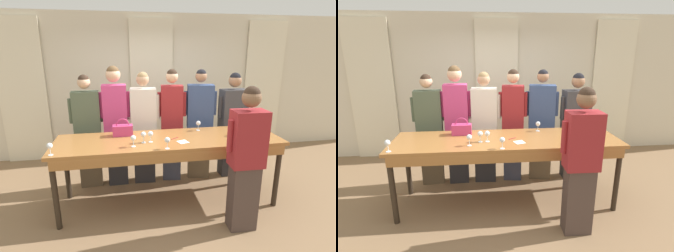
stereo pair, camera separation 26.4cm
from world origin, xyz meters
TOP-DOWN VIEW (x-y plane):
  - ground_plane at (0.00, 0.00)m, footprint 18.00×18.00m
  - wall_back at (0.00, 2.01)m, footprint 12.00×0.06m
  - curtain_panel_left at (-2.42, 1.95)m, footprint 0.84×0.03m
  - curtain_panel_center at (0.00, 1.95)m, footprint 0.84×0.03m
  - curtain_panel_right at (2.42, 1.95)m, footprint 0.84×0.03m
  - tasting_bar at (0.00, -0.03)m, footprint 3.02×0.86m
  - wine_bottle at (1.13, -0.20)m, footprint 0.07×0.07m
  - handbag at (-0.61, 0.24)m, footprint 0.27×0.13m
  - wine_glass_front_left at (1.22, -0.07)m, footprint 0.07×0.07m
  - wine_glass_front_mid at (0.95, -0.03)m, footprint 0.07×0.07m
  - wine_glass_front_right at (-0.09, -0.38)m, footprint 0.07×0.07m
  - wine_glass_center_left at (1.20, 0.20)m, footprint 0.07×0.07m
  - wine_glass_center_mid at (1.42, 0.31)m, footprint 0.07×0.07m
  - wine_glass_center_right at (-1.43, -0.34)m, footprint 0.07×0.07m
  - wine_glass_back_left at (1.25, 0.12)m, footprint 0.07×0.07m
  - wine_glass_back_mid at (1.30, 0.27)m, footprint 0.07×0.07m
  - wine_glass_back_right at (0.49, 0.29)m, footprint 0.07×0.07m
  - wine_glass_near_host at (-0.35, -0.11)m, footprint 0.07×0.07m
  - wine_glass_by_bottle at (-0.49, -0.23)m, footprint 0.07×0.07m
  - wine_glass_by_handbag at (-0.26, -0.10)m, footprint 0.07×0.07m
  - napkin at (0.15, -0.17)m, footprint 0.16×0.16m
  - pen at (0.07, -0.02)m, footprint 0.11×0.08m
  - guest_olive_jacket at (-1.14, 0.70)m, footprint 0.51×0.24m
  - guest_pink_top at (-0.72, 0.70)m, footprint 0.47×0.24m
  - guest_cream_sweater at (-0.28, 0.70)m, footprint 0.51×0.27m
  - guest_striped_shirt at (0.17, 0.70)m, footprint 0.46×0.25m
  - guest_navy_coat at (0.64, 0.70)m, footprint 0.53×0.28m
  - guest_beige_cap at (1.21, 0.70)m, footprint 0.54×0.27m
  - host_pouring at (0.77, -0.71)m, footprint 0.49×0.26m
  - potted_plant at (1.91, 1.67)m, footprint 0.30×0.30m

SIDE VIEW (x-z plane):
  - ground_plane at x=0.00m, z-range 0.00..0.00m
  - potted_plant at x=1.91m, z-range -0.01..0.64m
  - tasting_bar at x=0.00m, z-range 0.39..1.36m
  - host_pouring at x=0.77m, z-range 0.03..1.77m
  - guest_beige_cap at x=1.21m, z-range 0.02..1.79m
  - guest_olive_jacket at x=-1.14m, z-range 0.03..1.80m
  - guest_cream_sweater at x=-0.28m, z-range 0.02..1.82m
  - guest_navy_coat at x=0.64m, z-range 0.02..1.85m
  - napkin at x=0.15m, z-range 0.96..0.97m
  - guest_striped_shirt at x=0.17m, z-range 0.05..1.88m
  - pen at x=0.07m, z-range 0.96..0.97m
  - guest_pink_top at x=-0.72m, z-range 0.05..1.94m
  - handbag at x=-0.61m, z-range 0.92..1.16m
  - wine_glass_front_left at x=1.22m, z-range 1.00..1.14m
  - wine_glass_center_left at x=1.20m, z-range 1.00..1.14m
  - wine_glass_center_mid at x=1.42m, z-range 1.00..1.14m
  - wine_glass_back_mid at x=1.30m, z-range 1.00..1.14m
  - wine_glass_front_mid at x=0.95m, z-range 1.00..1.14m
  - wine_glass_front_right at x=-0.09m, z-range 1.00..1.14m
  - wine_glass_center_right at x=-1.43m, z-range 1.00..1.14m
  - wine_glass_back_left at x=1.25m, z-range 1.00..1.14m
  - wine_glass_back_right at x=0.49m, z-range 1.00..1.14m
  - wine_glass_near_host at x=-0.35m, z-range 1.00..1.14m
  - wine_glass_by_bottle at x=-0.49m, z-range 1.00..1.14m
  - wine_glass_by_handbag at x=-0.26m, z-range 1.00..1.14m
  - wine_bottle at x=1.13m, z-range 0.92..1.23m
  - curtain_panel_left at x=-2.42m, z-range 0.00..2.69m
  - curtain_panel_center at x=0.00m, z-range 0.00..2.69m
  - curtain_panel_right at x=2.42m, z-range 0.00..2.69m
  - wall_back at x=0.00m, z-range 0.00..2.80m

